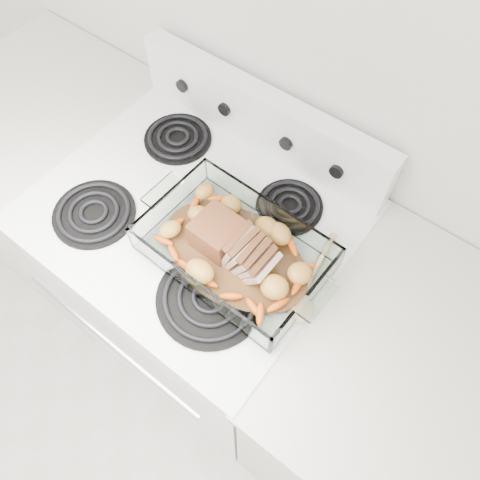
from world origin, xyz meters
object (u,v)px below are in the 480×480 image
Objects in this scene: pork_roast at (228,241)px; electric_range at (205,286)px; counter_right at (377,413)px; counter_left at (72,193)px; baking_dish at (235,252)px.

electric_range is at bearing 175.28° from pork_roast.
pork_roast is at bearing -16.28° from electric_range.
pork_roast is at bearing -175.33° from counter_right.
counter_left and counter_right have the same top height.
counter_left is 2.23× the size of baking_dish.
baking_dish is (0.83, -0.04, 0.50)m from counter_left.
pork_roast is at bearing -178.35° from baking_dish.
counter_left is 0.97m from pork_roast.
pork_roast reaches higher than counter_right.
counter_right is at bearing -0.10° from electric_range.
electric_range is at bearing 179.90° from counter_right.
counter_left is at bearing -171.41° from pork_roast.
baking_dish is 0.03m from pork_roast.
counter_left is at bearing -179.90° from electric_range.
baking_dish is at bearing -175.13° from counter_right.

